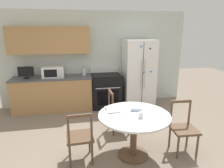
# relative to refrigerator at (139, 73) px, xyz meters

# --- Properties ---
(ground_plane) EXTENTS (14.00, 14.00, 0.00)m
(ground_plane) POSITION_rel_refrigerator_xyz_m (-1.16, -2.24, -0.92)
(ground_plane) COLOR gray
(back_wall) EXTENTS (5.20, 0.44, 2.60)m
(back_wall) POSITION_rel_refrigerator_xyz_m (-1.47, 0.35, 0.52)
(back_wall) COLOR silver
(back_wall) RESTS_ON ground_plane
(kitchen_counter) EXTENTS (2.05, 0.64, 0.90)m
(kitchen_counter) POSITION_rel_refrigerator_xyz_m (-2.35, 0.05, -0.47)
(kitchen_counter) COLOR #AD7F4C
(kitchen_counter) RESTS_ON ground_plane
(refrigerator) EXTENTS (0.84, 0.71, 1.84)m
(refrigerator) POSITION_rel_refrigerator_xyz_m (0.00, 0.00, 0.00)
(refrigerator) COLOR white
(refrigerator) RESTS_ON ground_plane
(oven_range) EXTENTS (0.79, 0.68, 1.08)m
(oven_range) POSITION_rel_refrigerator_xyz_m (-0.92, 0.02, -0.45)
(oven_range) COLOR black
(oven_range) RESTS_ON ground_plane
(microwave) EXTENTS (0.54, 0.38, 0.28)m
(microwave) POSITION_rel_refrigerator_xyz_m (-2.30, 0.06, 0.12)
(microwave) COLOR white
(microwave) RESTS_ON kitchen_counter
(countertop_tv) EXTENTS (0.38, 0.16, 0.30)m
(countertop_tv) POSITION_rel_refrigerator_xyz_m (-2.97, 0.04, 0.14)
(countertop_tv) COLOR black
(countertop_tv) RESTS_ON kitchen_counter
(counter_bottle) EXTENTS (0.08, 0.08, 0.25)m
(counter_bottle) POSITION_rel_refrigerator_xyz_m (-1.51, 0.11, 0.07)
(counter_bottle) COLOR silver
(counter_bottle) RESTS_ON kitchen_counter
(dining_table) EXTENTS (1.18, 1.18, 0.77)m
(dining_table) POSITION_rel_refrigerator_xyz_m (-0.83, -2.34, -0.31)
(dining_table) COLOR white
(dining_table) RESTS_ON ground_plane
(dining_chair_right) EXTENTS (0.44, 0.44, 0.90)m
(dining_chair_right) POSITION_rel_refrigerator_xyz_m (0.06, -2.36, -0.49)
(dining_chair_right) COLOR brown
(dining_chair_right) RESTS_ON ground_plane
(dining_chair_left) EXTENTS (0.44, 0.44, 0.90)m
(dining_chair_left) POSITION_rel_refrigerator_xyz_m (-1.72, -2.33, -0.49)
(dining_chair_left) COLOR brown
(dining_chair_left) RESTS_ON ground_plane
(dining_chair_far) EXTENTS (0.43, 0.43, 0.90)m
(dining_chair_far) POSITION_rel_refrigerator_xyz_m (-0.90, -1.45, -0.49)
(dining_chair_far) COLOR brown
(dining_chair_far) RESTS_ON ground_plane
(candle_glass) EXTENTS (0.08, 0.08, 0.09)m
(candle_glass) POSITION_rel_refrigerator_xyz_m (-0.77, -2.48, -0.11)
(candle_glass) COLOR silver
(candle_glass) RESTS_ON dining_table
(folded_napkin) EXTENTS (0.20, 0.09, 0.05)m
(folded_napkin) POSITION_rel_refrigerator_xyz_m (-0.76, -2.21, -0.13)
(folded_napkin) COLOR #A3BCDB
(folded_napkin) RESTS_ON dining_table
(mail_stack) EXTENTS (0.25, 0.32, 0.02)m
(mail_stack) POSITION_rel_refrigerator_xyz_m (-1.15, -2.10, -0.14)
(mail_stack) COLOR white
(mail_stack) RESTS_ON dining_table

